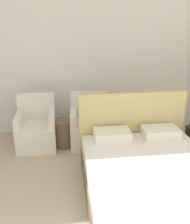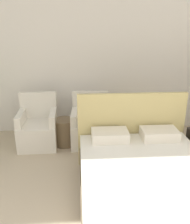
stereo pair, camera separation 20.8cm
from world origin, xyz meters
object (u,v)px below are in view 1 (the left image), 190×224
object	(u,v)px
armchair_near_window_left	(37,132)
armchair_near_window_right	(89,129)
bed	(153,184)
side_table	(63,133)

from	to	relation	value
armchair_near_window_left	armchair_near_window_right	xyz separation A→B (m)	(0.91, -0.00, 0.00)
bed	armchair_near_window_left	xyz separation A→B (m)	(-1.49, 1.68, 0.00)
bed	side_table	size ratio (longest dim) A/B	4.53
bed	armchair_near_window_left	distance (m)	2.25
armchair_near_window_left	side_table	distance (m)	0.46
armchair_near_window_left	side_table	xyz separation A→B (m)	(0.46, -0.01, -0.05)
bed	armchair_near_window_right	bearing A→B (deg)	109.04
bed	armchair_near_window_right	size ratio (longest dim) A/B	2.39
armchair_near_window_right	side_table	bearing A→B (deg)	-175.43
side_table	armchair_near_window_right	bearing A→B (deg)	1.29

